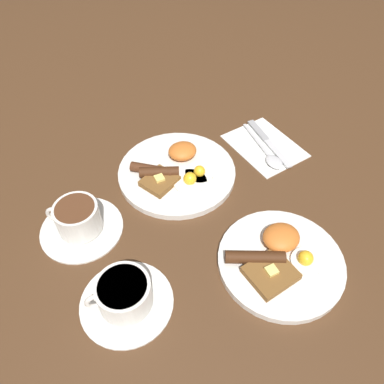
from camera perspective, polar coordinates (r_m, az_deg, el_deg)
The scene contains 8 objects.
ground_plane at distance 0.88m, azimuth -2.30°, elevation 2.67°, with size 3.00×3.00×0.00m, color #4C301C.
breakfast_plate_near at distance 0.87m, azimuth -2.40°, elevation 3.21°, with size 0.27×0.27×0.05m.
breakfast_plate_far at distance 0.74m, azimuth 13.20°, elevation -9.91°, with size 0.24×0.24×0.05m.
teacup_near at distance 0.79m, azimuth -16.87°, elevation -4.23°, with size 0.17×0.17×0.07m.
teacup_far at distance 0.68m, azimuth -10.24°, elevation -15.35°, with size 0.17×0.17×0.06m.
napkin at distance 0.97m, azimuth 11.00°, elevation 6.96°, with size 0.14×0.19×0.01m, color white.
knife at distance 0.98m, azimuth 11.28°, elevation 7.76°, with size 0.03×0.19×0.01m.
spoon at distance 0.93m, azimuth 11.86°, elevation 5.23°, with size 0.04×0.18×0.01m.
Camera 1 is at (0.24, 0.57, 0.63)m, focal length 35.00 mm.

